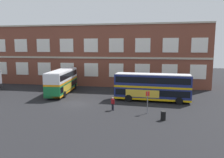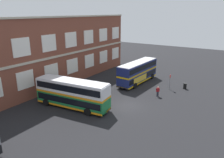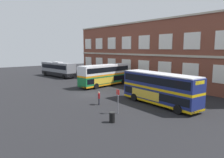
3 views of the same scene
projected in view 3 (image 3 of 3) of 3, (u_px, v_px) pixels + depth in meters
ground_plane at (100, 93)px, 34.07m from camera, size 120.00×120.00×0.00m
brick_terminal_building at (157, 53)px, 44.36m from camera, size 46.26×8.19×12.55m
double_decker_near at (105, 75)px, 40.23m from camera, size 3.81×11.22×4.07m
double_decker_middle at (159, 88)px, 26.63m from camera, size 11.12×3.30×4.07m
touring_coach at (58, 69)px, 53.32m from camera, size 12.22×4.05×3.80m
waiting_passenger at (99, 98)px, 26.85m from camera, size 0.56×0.48×1.70m
bus_stand_flag at (118, 99)px, 23.07m from camera, size 0.44×0.10×2.70m
station_litter_bin at (112, 117)px, 20.46m from camera, size 0.60×0.60×1.03m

